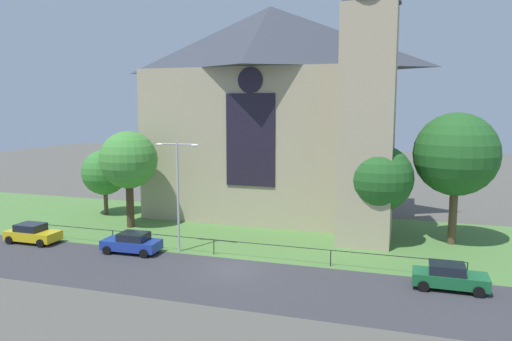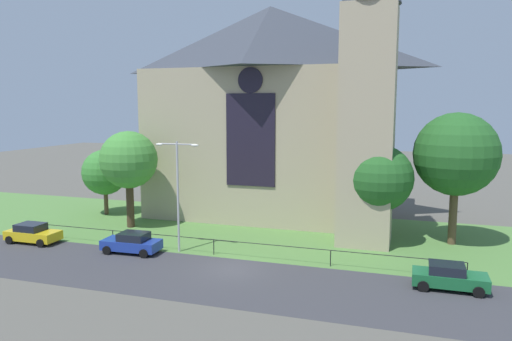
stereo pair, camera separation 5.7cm
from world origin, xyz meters
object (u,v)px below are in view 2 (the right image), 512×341
tree_right_near (380,179)px  streetlamp_near (178,182)px  parked_car_blue (132,243)px  church_building (276,110)px  tree_left_far (105,172)px  tree_left_near (129,160)px  parked_car_green (449,277)px  parked_car_yellow (33,233)px  tree_right_far (456,155)px

tree_right_near → streetlamp_near: streetlamp_near is taller
tree_right_near → streetlamp_near: size_ratio=0.95×
tree_right_near → parked_car_blue: 19.07m
church_building → tree_left_far: (-15.99, -4.88, -6.09)m
tree_left_near → streetlamp_near: 9.14m
tree_left_near → parked_car_blue: tree_left_near is taller
church_building → streetlamp_near: (-3.50, -13.91, -5.09)m
streetlamp_near → parked_car_green: bearing=-5.7°
parked_car_yellow → tree_right_far: bearing=16.9°
church_building → streetlamp_near: size_ratio=3.20×
church_building → parked_car_green: (14.90, -15.75, -9.53)m
parked_car_yellow → streetlamp_near: bearing=6.3°
tree_left_far → tree_right_near: 26.47m
streetlamp_near → tree_left_near: bearing=144.3°
streetlamp_near → tree_left_far: bearing=144.2°
parked_car_green → tree_right_near: bearing=119.4°
tree_right_far → parked_car_blue: size_ratio=2.39×
tree_left_near → tree_right_far: tree_right_far is taller
tree_left_far → streetlamp_near: (12.50, -9.03, 1.00)m
parked_car_blue → parked_car_green: bearing=176.4°
streetlamp_near → church_building: bearing=75.9°
tree_left_far → parked_car_yellow: size_ratio=1.52×
church_building → streetlamp_near: church_building is taller
tree_right_near → parked_car_green: tree_right_near is taller
tree_left_near → parked_car_green: (25.79, -7.15, -5.19)m
tree_left_far → tree_right_far: size_ratio=0.63×
parked_car_blue → parked_car_green: same height
tree_right_near → streetlamp_near: bearing=-155.6°
tree_left_near → parked_car_blue: bearing=-57.2°
streetlamp_near → parked_car_blue: size_ratio=1.91×
tree_right_far → streetlamp_near: bearing=-156.6°
streetlamp_near → parked_car_yellow: (-11.99, -1.38, -4.43)m
church_building → tree_right_far: bearing=-19.5°
church_building → tree_left_far: size_ratio=4.06×
church_building → tree_right_near: 13.81m
tree_left_far → tree_right_far: bearing=-1.3°
parked_car_blue → tree_left_near: bearing=-59.4°
church_building → tree_left_near: size_ratio=3.06×
tree_left_far → tree_left_near: 6.55m
parked_car_blue → church_building: bearing=-115.7°
church_building → parked_car_green: church_building is taller
tree_left_far → parked_car_green: 32.93m
streetlamp_near → parked_car_green: (18.39, -1.84, -4.43)m
church_building → streetlamp_near: 15.22m
tree_left_far → streetlamp_near: size_ratio=0.79×
parked_car_green → tree_left_far: bearing=160.6°
tree_left_near → tree_right_far: bearing=6.4°
tree_right_far → tree_right_near: 6.10m
church_building → parked_car_yellow: church_building is taller
tree_left_far → tree_right_far: tree_right_far is taller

